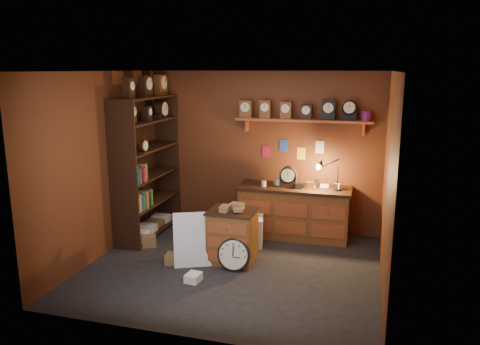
% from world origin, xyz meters
% --- Properties ---
extents(floor, '(4.00, 4.00, 0.00)m').
position_xyz_m(floor, '(0.00, 0.00, 0.00)').
color(floor, black).
rests_on(floor, ground).
extents(room_shell, '(4.02, 3.62, 2.71)m').
position_xyz_m(room_shell, '(0.04, 0.11, 1.72)').
color(room_shell, '#5D2D16').
rests_on(room_shell, ground).
extents(shelving_unit, '(0.47, 1.60, 2.58)m').
position_xyz_m(shelving_unit, '(-1.79, 0.98, 1.25)').
color(shelving_unit, black).
rests_on(shelving_unit, ground).
extents(workbench, '(1.83, 0.66, 1.36)m').
position_xyz_m(workbench, '(0.62, 1.47, 0.47)').
color(workbench, brown).
rests_on(workbench, ground).
extents(low_cabinet, '(0.68, 0.58, 0.86)m').
position_xyz_m(low_cabinet, '(-0.06, 0.22, 0.42)').
color(low_cabinet, brown).
rests_on(low_cabinet, ground).
extents(big_round_clock, '(0.46, 0.16, 0.46)m').
position_xyz_m(big_round_clock, '(0.04, -0.07, 0.23)').
color(big_round_clock, black).
rests_on(big_round_clock, ground).
extents(white_panel, '(0.61, 0.39, 0.78)m').
position_xyz_m(white_panel, '(-0.54, -0.06, 0.00)').
color(white_panel, silver).
rests_on(white_panel, ground).
extents(mini_fridge, '(0.51, 0.53, 0.45)m').
position_xyz_m(mini_fridge, '(-0.00, 0.90, 0.23)').
color(mini_fridge, silver).
rests_on(mini_fridge, ground).
extents(floor_box_a, '(0.27, 0.23, 0.15)m').
position_xyz_m(floor_box_a, '(-0.84, -0.10, 0.07)').
color(floor_box_a, olive).
rests_on(floor_box_a, ground).
extents(floor_box_b, '(0.20, 0.23, 0.11)m').
position_xyz_m(floor_box_b, '(-0.37, -0.56, 0.05)').
color(floor_box_b, white).
rests_on(floor_box_b, ground).
extents(floor_box_c, '(0.28, 0.27, 0.17)m').
position_xyz_m(floor_box_c, '(-1.50, 0.42, 0.08)').
color(floor_box_c, olive).
rests_on(floor_box_c, ground).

